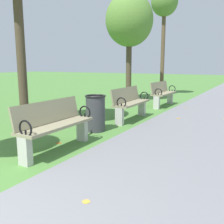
{
  "coord_description": "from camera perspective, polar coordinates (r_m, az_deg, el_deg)",
  "views": [
    {
      "loc": [
        2.57,
        -0.63,
        1.53
      ],
      "look_at": [
        -0.05,
        3.93,
        0.55
      ],
      "focal_mm": 41.1,
      "sensor_mm": 36.0,
      "label": 1
    }
  ],
  "objects": [
    {
      "name": "park_bench_2",
      "position": [
        4.64,
        -12.62,
        -2.72
      ],
      "size": [
        0.49,
        1.6,
        0.9
      ],
      "color": "gray",
      "rests_on": "ground"
    },
    {
      "name": "park_bench_3",
      "position": [
        7.14,
        4.04,
        2.11
      ],
      "size": [
        0.5,
        1.61,
        0.9
      ],
      "color": "gray",
      "rests_on": "ground"
    },
    {
      "name": "park_bench_4",
      "position": [
        9.68,
        11.21,
        4.15
      ],
      "size": [
        0.49,
        1.61,
        0.9
      ],
      "color": "gray",
      "rests_on": "ground"
    },
    {
      "name": "tree_3",
      "position": [
        10.83,
        3.86,
        19.58
      ],
      "size": [
        1.9,
        1.9,
        4.31
      ],
      "color": "#4C3D2D",
      "rests_on": "ground"
    },
    {
      "name": "tree_4",
      "position": [
        12.97,
        11.58,
        22.4
      ],
      "size": [
        1.23,
        1.23,
        5.05
      ],
      "color": "brown",
      "rests_on": "ground"
    },
    {
      "name": "trash_bin",
      "position": [
        5.92,
        -3.68,
        -0.24
      ],
      "size": [
        0.48,
        0.48,
        0.84
      ],
      "color": "#38383D",
      "rests_on": "ground"
    },
    {
      "name": "scattered_leaves",
      "position": [
        5.57,
        9.22,
        -5.37
      ],
      "size": [
        4.55,
        12.23,
        0.02
      ],
      "color": "#93511E",
      "rests_on": "ground"
    }
  ]
}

